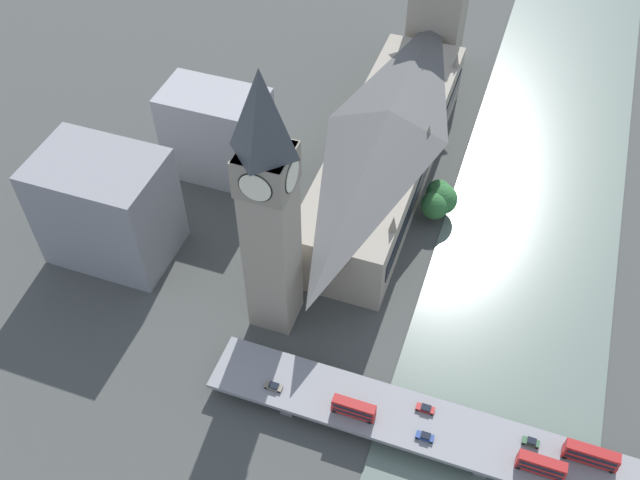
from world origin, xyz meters
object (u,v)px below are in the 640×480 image
object	(u,v)px
double_decker_bus_lead	(354,408)
double_decker_bus_mid	(591,455)
car_northbound_mid	(425,408)
parliament_hall	(386,146)
car_northbound_lead	(531,442)
clock_tower	(269,206)
victoria_tower	(439,4)
double_decker_bus_rear	(541,465)
road_bridge	(487,445)
car_southbound_mid	(274,386)
car_southbound_lead	(425,436)

from	to	relation	value
double_decker_bus_lead	double_decker_bus_mid	size ratio (longest dim) A/B	0.88
car_northbound_mid	parliament_hall	bearing A→B (deg)	-67.71
parliament_hall	car_northbound_lead	size ratio (longest dim) A/B	26.59
clock_tower	double_decker_bus_lead	world-z (taller)	clock_tower
clock_tower	car_northbound_lead	distance (m)	78.57
double_decker_bus_lead	parliament_hall	bearing A→B (deg)	-78.91
victoria_tower	double_decker_bus_rear	bearing A→B (deg)	111.66
clock_tower	double_decker_bus_mid	distance (m)	88.82
road_bridge	car_northbound_lead	world-z (taller)	car_northbound_lead
road_bridge	double_decker_bus_mid	distance (m)	21.96
road_bridge	double_decker_bus_mid	size ratio (longest dim) A/B	11.24
car_southbound_mid	double_decker_bus_rear	bearing A→B (deg)	-179.90
parliament_hall	double_decker_bus_mid	xyz separation A→B (m)	(-68.43, 77.96, -5.51)
car_southbound_lead	double_decker_bus_rear	bearing A→B (deg)	-178.29
road_bridge	car_southbound_lead	world-z (taller)	car_southbound_lead
double_decker_bus_mid	double_decker_bus_rear	bearing A→B (deg)	30.48
clock_tower	victoria_tower	xyz separation A→B (m)	(-12.10, -124.08, -14.58)
clock_tower	double_decker_bus_mid	size ratio (longest dim) A/B	6.55
clock_tower	road_bridge	world-z (taller)	clock_tower
double_decker_bus_mid	car_southbound_lead	distance (m)	35.69
victoria_tower	double_decker_bus_rear	distance (m)	159.85
clock_tower	road_bridge	distance (m)	72.63
road_bridge	car_northbound_mid	distance (m)	15.64
victoria_tower	car_northbound_lead	xyz separation A→B (m)	(-56.02, 141.83, -20.34)
victoria_tower	car_southbound_lead	world-z (taller)	victoria_tower
car_northbound_lead	car_northbound_mid	xyz separation A→B (m)	(24.11, -0.33, -0.06)
clock_tower	double_decker_bus_mid	world-z (taller)	clock_tower
parliament_hall	car_northbound_lead	distance (m)	96.31
parliament_hall	car_southbound_lead	bearing A→B (deg)	111.57
road_bridge	double_decker_bus_lead	size ratio (longest dim) A/B	12.84
parliament_hall	victoria_tower	size ratio (longest dim) A/B	1.82
car_northbound_mid	car_southbound_mid	size ratio (longest dim) A/B	1.00
road_bridge	car_northbound_lead	bearing A→B (deg)	-160.96
road_bridge	car_northbound_mid	size ratio (longest dim) A/B	30.34
car_northbound_lead	car_southbound_lead	size ratio (longest dim) A/B	0.93
car_northbound_mid	car_southbound_lead	world-z (taller)	car_southbound_lead
car_northbound_lead	road_bridge	bearing A→B (deg)	19.04
victoria_tower	double_decker_bus_rear	xyz separation A→B (m)	(-58.60, 147.58, -18.39)
clock_tower	double_decker_bus_rear	world-z (taller)	clock_tower
road_bridge	double_decker_bus_lead	world-z (taller)	double_decker_bus_lead
clock_tower	victoria_tower	world-z (taller)	clock_tower
road_bridge	car_southbound_mid	distance (m)	50.45
parliament_hall	car_southbound_mid	world-z (taller)	parliament_hall
double_decker_bus_rear	double_decker_bus_lead	bearing A→B (deg)	0.43
car_northbound_mid	car_southbound_mid	world-z (taller)	car_southbound_mid
road_bridge	double_decker_bus_mid	bearing A→B (deg)	-171.64
victoria_tower	car_northbound_mid	bearing A→B (deg)	102.71
parliament_hall	double_decker_bus_mid	distance (m)	103.88
victoria_tower	double_decker_bus_rear	world-z (taller)	victoria_tower
double_decker_bus_mid	car_southbound_mid	size ratio (longest dim) A/B	2.70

